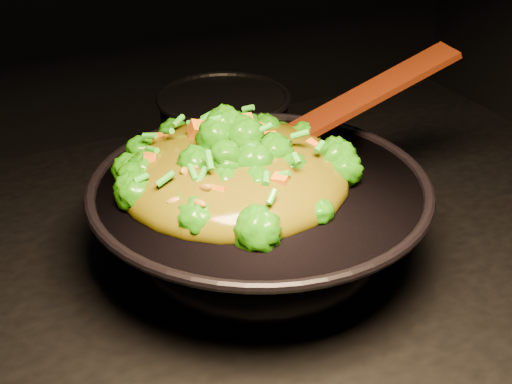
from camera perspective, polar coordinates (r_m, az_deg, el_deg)
name	(u,v)px	position (r m, az deg, el deg)	size (l,w,h in m)	color
wok	(259,225)	(0.89, 0.28, -2.62)	(0.41, 0.41, 0.11)	black
stir_fry	(232,144)	(0.85, -1.90, 3.90)	(0.29, 0.29, 0.10)	#207508
spatula	(346,107)	(0.95, 7.18, 6.78)	(0.33, 0.05, 0.01)	#331606
back_pot	(225,128)	(1.15, -2.52, 5.14)	(0.20, 0.20, 0.12)	black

